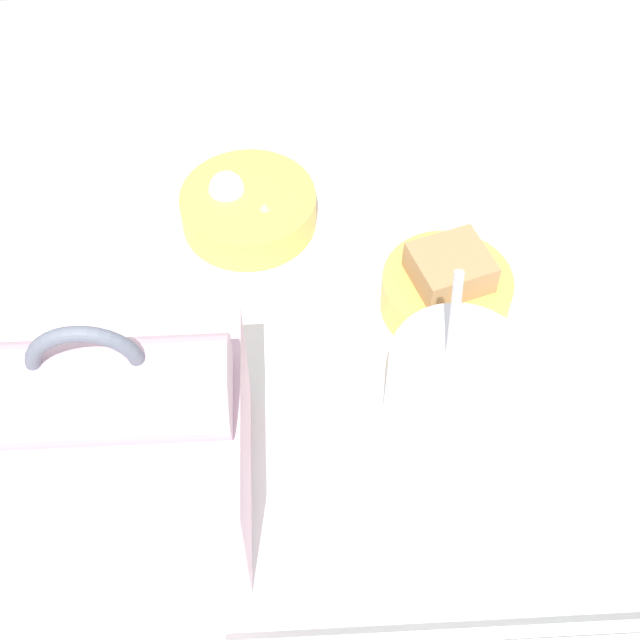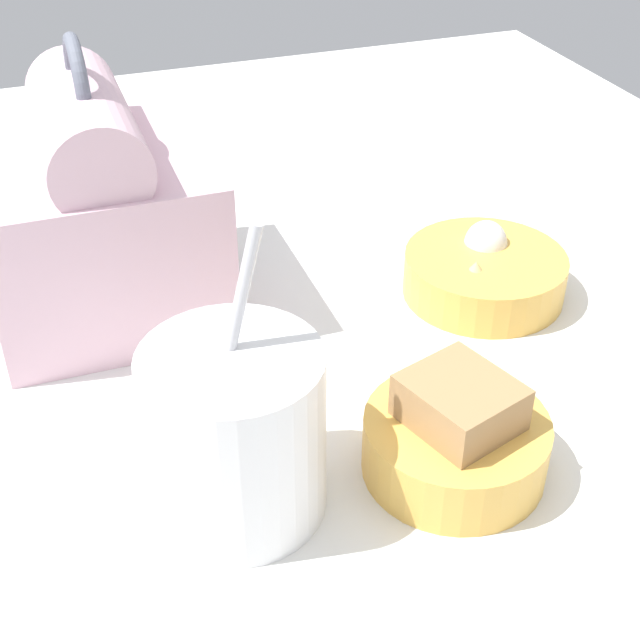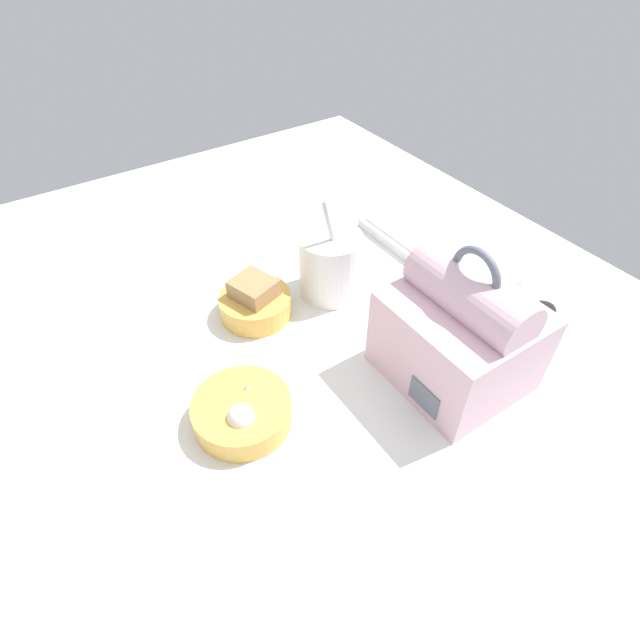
# 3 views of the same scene
# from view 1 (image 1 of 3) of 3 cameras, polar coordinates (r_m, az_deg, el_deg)

# --- Properties ---
(desk_surface) EXTENTS (1.40, 1.10, 0.02)m
(desk_surface) POSITION_cam_1_polar(r_m,az_deg,el_deg) (0.78, 1.47, -2.66)
(desk_surface) COLOR white
(desk_surface) RESTS_ON ground
(lunch_bag) EXTENTS (0.18, 0.17, 0.21)m
(lunch_bag) POSITION_cam_1_polar(r_m,az_deg,el_deg) (0.65, -12.95, -7.71)
(lunch_bag) COLOR beige
(lunch_bag) RESTS_ON desk_surface
(soup_cup) EXTENTS (0.10, 0.10, 0.18)m
(soup_cup) POSITION_cam_1_polar(r_m,az_deg,el_deg) (0.68, 8.50, -5.00)
(soup_cup) COLOR white
(soup_cup) RESTS_ON desk_surface
(bento_bowl_sandwich) EXTENTS (0.11, 0.11, 0.07)m
(bento_bowl_sandwich) POSITION_cam_1_polar(r_m,az_deg,el_deg) (0.79, 8.11, 2.01)
(bento_bowl_sandwich) COLOR #EAB24C
(bento_bowl_sandwich) RESTS_ON desk_surface
(bento_bowl_snacks) EXTENTS (0.13, 0.13, 0.05)m
(bento_bowl_snacks) POSITION_cam_1_polar(r_m,az_deg,el_deg) (0.86, -4.61, 7.17)
(bento_bowl_snacks) COLOR #EAB24C
(bento_bowl_snacks) RESTS_ON desk_surface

